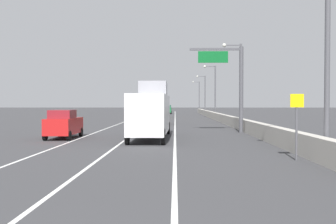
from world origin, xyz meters
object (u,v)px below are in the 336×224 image
(lamp_post_right_near, at_px, (321,44))
(lamp_post_right_fifth, at_px, (198,94))
(lamp_post_right_third, at_px, (214,88))
(car_green_1, at_px, (168,109))
(car_red_0, at_px, (64,124))
(speed_advisory_sign, at_px, (297,121))
(lamp_post_right_second, at_px, (238,78))
(lamp_post_right_fourth, at_px, (204,92))
(overhead_sign_gantry, at_px, (233,79))
(car_black_2, at_px, (160,115))
(car_yellow_3, at_px, (163,112))
(box_truck, at_px, (151,112))

(lamp_post_right_near, xyz_separation_m, lamp_post_right_fifth, (0.24, 97.49, 0.00))
(lamp_post_right_third, bearing_deg, car_green_1, 107.44)
(lamp_post_right_near, relative_size, car_red_0, 2.06)
(lamp_post_right_third, relative_size, car_green_1, 2.16)
(speed_advisory_sign, distance_m, lamp_post_right_fifth, 97.83)
(lamp_post_right_third, distance_m, car_green_1, 28.31)
(lamp_post_right_second, xyz_separation_m, lamp_post_right_third, (-0.25, 24.37, 0.00))
(speed_advisory_sign, xyz_separation_m, lamp_post_right_near, (1.17, 0.27, 3.51))
(lamp_post_right_fourth, relative_size, lamp_post_right_fifth, 1.00)
(car_green_1, bearing_deg, lamp_post_right_fourth, -15.33)
(lamp_post_right_third, bearing_deg, overhead_sign_gantry, -92.74)
(car_red_0, bearing_deg, car_green_1, 84.42)
(overhead_sign_gantry, distance_m, car_black_2, 16.13)
(speed_advisory_sign, xyz_separation_m, lamp_post_right_third, (1.12, 49.02, 3.51))
(car_yellow_3, bearing_deg, box_truck, -89.50)
(lamp_post_right_near, bearing_deg, car_green_1, 96.38)
(car_black_2, bearing_deg, car_green_1, 89.97)
(speed_advisory_sign, bearing_deg, car_black_2, 103.44)
(lamp_post_right_fourth, relative_size, car_red_0, 2.06)
(speed_advisory_sign, bearing_deg, lamp_post_right_second, 86.83)
(lamp_post_right_third, relative_size, lamp_post_right_fifth, 1.00)
(speed_advisory_sign, bearing_deg, lamp_post_right_third, 88.69)
(lamp_post_right_fourth, bearing_deg, overhead_sign_gantry, -91.70)
(lamp_post_right_fourth, bearing_deg, car_green_1, 164.67)
(lamp_post_right_second, xyz_separation_m, lamp_post_right_fourth, (-0.11, 48.74, 0.00))
(lamp_post_right_near, distance_m, lamp_post_right_fourth, 73.12)
(overhead_sign_gantry, xyz_separation_m, car_black_2, (-6.86, 14.13, -3.67))
(car_black_2, bearing_deg, car_yellow_3, 90.76)
(lamp_post_right_third, height_order, car_green_1, lamp_post_right_third)
(car_yellow_3, bearing_deg, car_red_0, -98.23)
(speed_advisory_sign, xyz_separation_m, lamp_post_right_fourth, (1.25, 73.39, 3.51))
(car_red_0, bearing_deg, car_yellow_3, 81.77)
(lamp_post_right_third, bearing_deg, lamp_post_right_fifth, 89.67)
(overhead_sign_gantry, bearing_deg, lamp_post_right_fifth, 88.70)
(car_green_1, bearing_deg, speed_advisory_sign, -84.51)
(lamp_post_right_fifth, bearing_deg, car_green_1, -111.49)
(lamp_post_right_near, bearing_deg, lamp_post_right_fourth, 89.93)
(speed_advisory_sign, relative_size, lamp_post_right_second, 0.33)
(lamp_post_right_second, height_order, lamp_post_right_third, same)
(car_red_0, distance_m, car_green_1, 65.36)
(car_yellow_3, bearing_deg, car_black_2, -89.24)
(car_red_0, xyz_separation_m, car_green_1, (6.36, 65.05, 0.02))
(lamp_post_right_second, bearing_deg, lamp_post_right_near, -90.47)
(speed_advisory_sign, distance_m, lamp_post_right_near, 3.71)
(lamp_post_right_second, relative_size, lamp_post_right_fifth, 1.00)
(speed_advisory_sign, distance_m, box_truck, 12.98)
(lamp_post_right_fifth, bearing_deg, car_black_2, -97.38)
(lamp_post_right_second, distance_m, lamp_post_right_fifth, 73.12)
(lamp_post_right_fourth, bearing_deg, car_yellow_3, -112.88)
(lamp_post_right_fourth, xyz_separation_m, lamp_post_right_fifth, (0.15, 24.37, 0.00))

